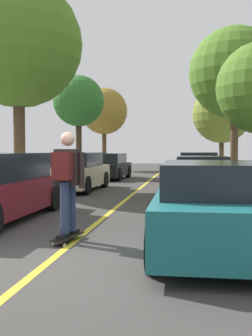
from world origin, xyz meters
name	(u,v)px	position (x,y,z in m)	size (l,w,h in m)	color
ground	(50,261)	(0.00, 0.00, 0.00)	(80.00, 80.00, 0.00)	#3D3A38
center_line	(107,215)	(0.00, 4.00, 0.00)	(0.12, 39.20, 0.01)	gold
parked_car_left_near	(75,172)	(-2.30, 9.50, 0.68)	(1.92, 4.16, 1.41)	#BCAD89
parked_car_left_far	(107,166)	(-2.30, 15.54, 0.65)	(2.10, 4.17, 1.33)	black
parked_car_right_nearest	(217,204)	(2.30, 1.26, 0.66)	(2.01, 4.63, 1.32)	#196066
parked_car_right_near	(202,177)	(2.30, 7.85, 0.65)	(1.85, 4.62, 1.31)	black
parked_car_right_far	(198,168)	(2.30, 13.35, 0.69)	(1.83, 4.41, 1.40)	#B7B7BC
parked_car_right_farthest	(196,165)	(2.30, 18.88, 0.63)	(1.84, 4.66, 1.27)	#B7B7BC
street_tree_left_nearest	(18,44)	(-4.21, 8.89, 5.31)	(4.60, 4.60, 7.49)	#4C3823
street_tree_left_near	(79,102)	(-4.21, 17.11, 4.20)	(2.85, 2.85, 5.52)	#3D2D1E
street_tree_left_far	(104,111)	(-4.21, 24.21, 4.31)	(3.40, 3.40, 5.89)	#4C3823
street_tree_right_near	(235,73)	(4.21, 16.48, 5.43)	(4.69, 4.69, 7.65)	#4C3823
street_tree_right_far	(222,114)	(4.21, 24.58, 4.04)	(4.14, 4.14, 5.98)	#4C3823
skateboard	(68,237)	(-0.09, 1.17, 0.09)	(0.35, 0.86, 0.10)	black
skateboarder	(67,177)	(-0.09, 1.13, 1.07)	(0.59, 0.71, 1.70)	black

